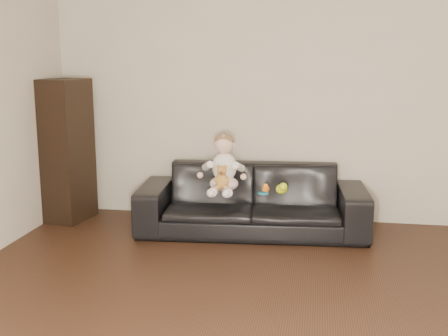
% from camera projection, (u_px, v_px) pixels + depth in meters
% --- Properties ---
extents(wall_back, '(5.00, 0.00, 5.00)m').
position_uv_depth(wall_back, '(301.00, 92.00, 5.53)').
color(wall_back, beige).
rests_on(wall_back, ground).
extents(sofa, '(2.19, 0.99, 0.62)m').
position_uv_depth(sofa, '(252.00, 200.00, 5.31)').
color(sofa, black).
rests_on(sofa, floor).
extents(cabinet, '(0.43, 0.54, 1.43)m').
position_uv_depth(cabinet, '(67.00, 151.00, 5.64)').
color(cabinet, black).
rests_on(cabinet, floor).
extents(shelf_item, '(0.22, 0.28, 0.28)m').
position_uv_depth(shelf_item, '(67.00, 119.00, 5.57)').
color(shelf_item, silver).
rests_on(shelf_item, cabinet).
extents(baby, '(0.38, 0.46, 0.54)m').
position_uv_depth(baby, '(224.00, 167.00, 5.17)').
color(baby, '#FDD5D8').
rests_on(baby, sofa).
extents(teddy_bear, '(0.12, 0.12, 0.21)m').
position_uv_depth(teddy_bear, '(222.00, 177.00, 5.03)').
color(teddy_bear, '#BF8436').
rests_on(teddy_bear, sofa).
extents(toy_green, '(0.14, 0.15, 0.09)m').
position_uv_depth(toy_green, '(281.00, 189.00, 5.12)').
color(toy_green, '#CEE81B').
rests_on(toy_green, sofa).
extents(toy_rattle, '(0.09, 0.09, 0.08)m').
position_uv_depth(toy_rattle, '(266.00, 189.00, 5.15)').
color(toy_rattle, '#C86317').
rests_on(toy_rattle, sofa).
extents(toy_blue_disc, '(0.10, 0.10, 0.01)m').
position_uv_depth(toy_blue_disc, '(263.00, 193.00, 5.13)').
color(toy_blue_disc, '#1890C4').
rests_on(toy_blue_disc, sofa).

